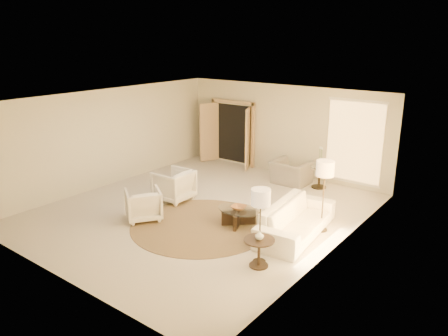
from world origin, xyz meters
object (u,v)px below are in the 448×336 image
Objects in this scene: bowl at (239,208)px; side_vase at (320,162)px; armchair_right at (143,203)px; end_vase at (259,235)px; floor_lamp_far at (261,201)px; armchair_left at (174,184)px; accent_chair at (291,168)px; side_table at (319,175)px; sofa at (296,219)px; end_table at (259,248)px; floor_lamp_near at (325,172)px; coffee_table at (239,215)px.

side_vase is at bearing 84.71° from bowl.
armchair_right reaches higher than end_vase.
armchair_left is at bearing 158.46° from floor_lamp_far.
accent_chair is 0.90m from side_vase.
side_table is at bearing 0.00° from side_vase.
sofa is 1.64× the size of floor_lamp_far.
end_table is at bearing 65.62° from armchair_left.
floor_lamp_far reaches higher than armchair_left.
floor_lamp_far is (1.84, -4.53, 0.81)m from accent_chair.
bowl is at bearing 152.72° from armchair_right.
bowl is 2.01× the size of end_vase.
armchair_left is 4.14m from floor_lamp_near.
side_vase is at bearing -166.82° from accent_chair.
armchair_left is at bearing -170.99° from floor_lamp_near.
side_vase reaches higher than end_table.
armchair_right is (-3.32, -1.46, 0.05)m from sofa.
side_table is (-1.08, 4.85, 0.00)m from end_table.
side_vase is (2.34, 4.64, 0.36)m from armchair_right.
armchair_left is at bearing -129.03° from side_vase.
sofa is 7.07× the size of bowl.
side_table is (2.65, 3.27, -0.07)m from armchair_left.
sofa is 3.35m from side_vase.
side_table is 0.39× the size of floor_lamp_near.
bowl is (0.50, -3.36, -0.03)m from accent_chair.
end_table is at bearing 177.58° from sofa.
end_vase is (1.91, -4.67, 0.18)m from accent_chair.
armchair_right is 3.44m from end_vase.
coffee_table is at bearing 99.58° from sofa.
floor_lamp_near is 6.30× the size of side_vase.
floor_lamp_far reaches higher than side_table.
end_vase is at bearing -60.78° from floor_lamp_far.
side_table is at bearing -166.82° from accent_chair.
floor_lamp_far reaches higher than accent_chair.
sofa is 9.53× the size of side_vase.
coffee_table is 4.86× the size of side_vase.
accent_chair is at bearing 131.28° from floor_lamp_near.
side_vase reaches higher than side_table.
bowl is at bearing -151.37° from floor_lamp_near.
sofa reaches higher than bowl.
floor_lamp_far reaches higher than armchair_right.
side_vase is (-1.08, 4.85, 0.12)m from end_vase.
armchair_left is 0.85× the size of accent_chair.
sofa is 3.84× the size of side_table.
floor_lamp_near reaches higher than end_table.
bowl is at bearing 137.20° from end_table.
accent_chair is 4.13× the size of side_vase.
coffee_table is at bearing -151.37° from floor_lamp_near.
floor_lamp_far reaches higher than end_table.
end_vase reaches higher than side_table.
armchair_right is at bearing 107.69° from sofa.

